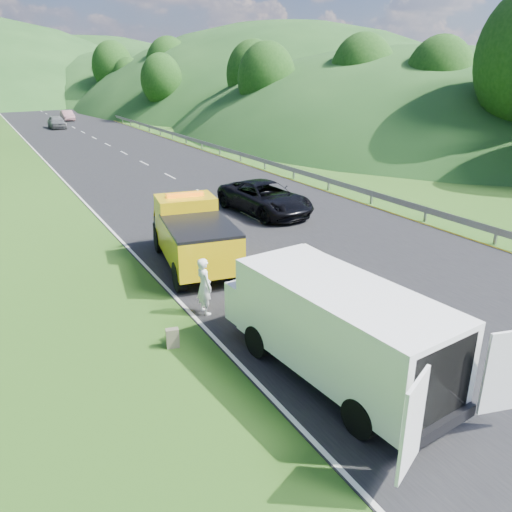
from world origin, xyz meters
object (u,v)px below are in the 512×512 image
woman (205,313)px  tow_truck (193,234)px  child (276,323)px  worker (408,390)px  spare_tire (405,417)px  suitcase (173,338)px  passing_suv (265,213)px  white_van (335,325)px

woman → tow_truck: bearing=-22.6°
child → worker: (0.98, -4.45, 0.00)m
woman → spare_tire: (1.84, -6.77, 0.00)m
worker → spare_tire: 1.04m
woman → worker: size_ratio=1.02×
suitcase → passing_suv: (9.13, 10.54, -0.28)m
worker → spare_tire: bearing=-168.8°
passing_suv → spare_tire: bearing=-115.2°
child → suitcase: bearing=-173.7°
white_van → worker: size_ratio=4.03×
child → worker: 4.56m
tow_truck → worker: 10.23m
tow_truck → suitcase: (-2.91, -5.41, -1.01)m
child → suitcase: size_ratio=1.73×
tow_truck → spare_tire: size_ratio=9.46×
tow_truck → worker: tow_truck is taller
worker → suitcase: (-4.23, 4.65, 0.28)m
tow_truck → suitcase: tow_truck is taller
spare_tire → child: bearing=92.3°
child → woman: bearing=144.9°
suitcase → white_van: bearing=-47.2°
suitcase → child: bearing=-3.5°
tow_truck → white_van: (0.11, -8.65, 0.13)m
white_van → tow_truck: bearing=85.8°
child → passing_suv: size_ratio=0.16×
suitcase → woman: bearing=41.7°
worker → suitcase: bearing=102.3°
worker → suitcase: worker is taller
white_van → passing_suv: (6.12, 13.78, -1.42)m
woman → worker: bearing=-161.3°
woman → spare_tire: size_ratio=2.70×
white_van → suitcase: 4.57m
white_van → spare_tire: white_van is taller
woman → suitcase: size_ratio=3.25×
tow_truck → passing_suv: (6.22, 5.13, -1.29)m
tow_truck → passing_suv: size_ratio=1.08×
child → spare_tire: (0.20, -5.14, 0.00)m
spare_tire → passing_suv: passing_suv is taller
suitcase → spare_tire: size_ratio=0.83×
white_van → passing_suv: 15.15m
tow_truck → woman: tow_truck is taller
suitcase → passing_suv: passing_suv is taller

